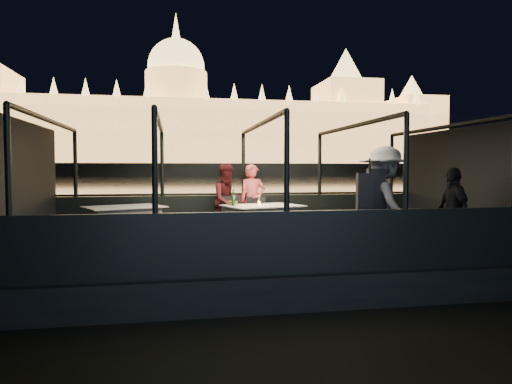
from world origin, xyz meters
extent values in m
plane|color=black|center=(0.00, 80.00, 0.00)|extent=(500.00, 500.00, 0.00)
cube|color=black|center=(0.00, 0.00, 0.00)|extent=(8.60, 4.40, 1.00)
cube|color=black|center=(0.00, 0.00, 0.48)|extent=(8.00, 4.00, 0.04)
cube|color=black|center=(0.00, 2.00, 0.95)|extent=(8.00, 0.08, 0.90)
cube|color=black|center=(0.00, -2.00, 0.95)|extent=(8.00, 0.08, 0.90)
cube|color=#423D33|center=(0.00, 210.00, 1.00)|extent=(400.00, 140.00, 6.00)
cube|color=silver|center=(0.20, 0.77, 0.89)|extent=(1.70, 1.45, 0.77)
cube|color=silver|center=(-2.52, 1.07, 0.89)|extent=(1.73, 1.54, 0.76)
cube|color=black|center=(-0.35, 1.22, 0.95)|extent=(0.44, 0.44, 0.91)
cube|color=black|center=(0.20, 1.28, 0.95)|extent=(0.44, 0.44, 0.88)
imported|color=#DF5153|center=(0.14, 1.60, 1.25)|extent=(0.61, 0.44, 1.60)
imported|color=#3F1114|center=(-0.40, 1.59, 1.25)|extent=(0.94, 0.84, 1.61)
imported|color=silver|center=(1.85, -1.22, 1.35)|extent=(0.73, 1.23, 1.86)
imported|color=black|center=(3.18, -1.10, 1.35)|extent=(0.44, 0.92, 1.52)
cylinder|color=#153916|center=(-0.40, 0.71, 1.42)|extent=(0.08, 0.08, 0.33)
cylinder|color=brown|center=(-0.40, 0.89, 1.31)|extent=(0.23, 0.23, 0.08)
cylinder|color=#FFB63F|center=(0.13, 0.74, 1.31)|extent=(0.07, 0.07, 0.08)
cylinder|color=white|center=(0.42, 0.72, 1.27)|extent=(0.26, 0.26, 0.01)
cylinder|color=white|center=(-0.29, 0.87, 1.27)|extent=(0.30, 0.30, 0.02)
camera|label=1|loc=(-1.56, -8.19, 1.98)|focal=32.00mm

